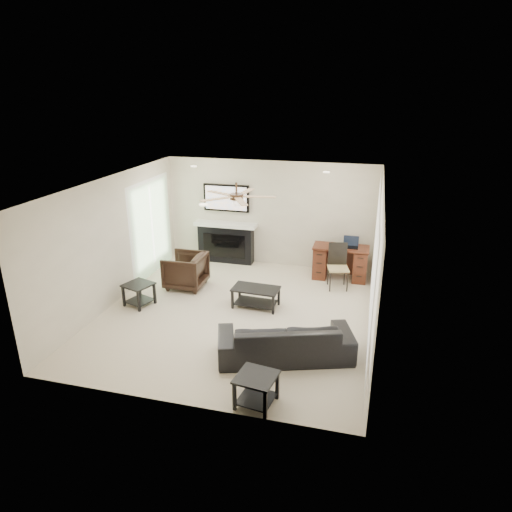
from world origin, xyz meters
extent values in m
plane|color=beige|center=(0.00, 0.00, 0.00)|extent=(5.50, 5.50, 0.00)
cube|color=white|center=(0.00, 0.00, 2.50)|extent=(5.00, 5.50, 0.04)
cube|color=beige|center=(0.00, 2.75, 1.25)|extent=(5.00, 0.04, 2.50)
cube|color=beige|center=(0.00, -2.75, 1.25)|extent=(5.00, 0.04, 2.50)
cube|color=beige|center=(-2.50, 0.00, 1.25)|extent=(0.04, 5.50, 2.50)
cube|color=beige|center=(2.50, 0.00, 1.25)|extent=(0.04, 5.50, 2.50)
cube|color=silver|center=(2.45, 0.10, 1.23)|extent=(0.04, 5.10, 2.40)
cube|color=#93BC89|center=(-2.46, 1.55, 1.05)|extent=(0.04, 1.80, 2.10)
cylinder|color=#382619|center=(0.00, 0.10, 2.25)|extent=(1.40, 1.40, 0.30)
imported|color=black|center=(1.18, -1.24, 0.31)|extent=(2.28, 1.46, 0.62)
imported|color=black|center=(-1.42, 0.91, 0.37)|extent=(0.82, 0.80, 0.75)
cube|color=black|center=(0.28, 0.36, 0.20)|extent=(0.92, 0.54, 0.40)
cube|color=black|center=(1.03, -2.49, 0.23)|extent=(0.59, 0.59, 0.45)
cube|color=black|center=(-1.97, -0.14, 0.23)|extent=(0.63, 0.63, 0.45)
cube|color=black|center=(-1.06, 2.58, 0.95)|extent=(1.52, 0.34, 1.91)
cube|color=#371F0D|center=(1.75, 2.22, 0.38)|extent=(1.22, 0.56, 0.76)
cube|color=black|center=(1.75, 1.67, 0.48)|extent=(0.51, 0.53, 0.97)
cube|color=black|center=(1.95, 2.20, 0.88)|extent=(0.33, 0.24, 0.23)
camera|label=1|loc=(2.32, -7.45, 4.06)|focal=32.00mm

